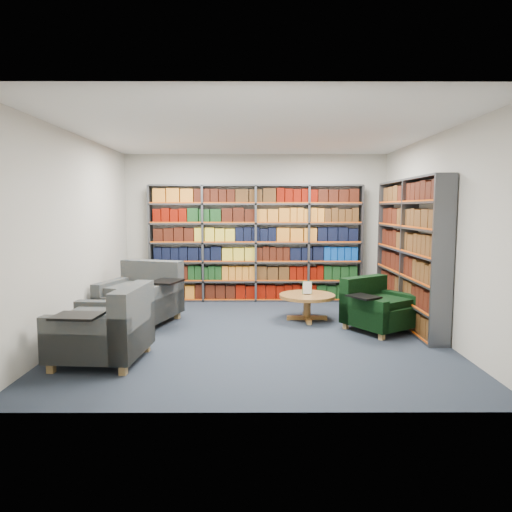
{
  "coord_description": "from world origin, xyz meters",
  "views": [
    {
      "loc": [
        -0.02,
        -6.32,
        1.78
      ],
      "look_at": [
        0.0,
        0.6,
        1.05
      ],
      "focal_mm": 32.0,
      "sensor_mm": 36.0,
      "label": 1
    }
  ],
  "objects_px": {
    "chair_green_right": "(375,309)",
    "coffee_table": "(307,300)",
    "chair_teal_front": "(109,332)",
    "chair_teal_left": "(143,298)"
  },
  "relations": [
    {
      "from": "chair_green_right",
      "to": "chair_teal_front",
      "type": "relative_size",
      "value": 0.97
    },
    {
      "from": "chair_teal_front",
      "to": "coffee_table",
      "type": "bearing_deg",
      "value": 37.96
    },
    {
      "from": "chair_green_right",
      "to": "chair_teal_front",
      "type": "height_order",
      "value": "chair_teal_front"
    },
    {
      "from": "chair_teal_front",
      "to": "coffee_table",
      "type": "height_order",
      "value": "chair_teal_front"
    },
    {
      "from": "chair_teal_left",
      "to": "chair_teal_front",
      "type": "distance_m",
      "value": 1.89
    },
    {
      "from": "chair_green_right",
      "to": "coffee_table",
      "type": "height_order",
      "value": "chair_green_right"
    },
    {
      "from": "coffee_table",
      "to": "chair_teal_front",
      "type": "bearing_deg",
      "value": -142.04
    },
    {
      "from": "coffee_table",
      "to": "chair_teal_left",
      "type": "bearing_deg",
      "value": -178.33
    },
    {
      "from": "chair_green_right",
      "to": "coffee_table",
      "type": "bearing_deg",
      "value": 149.29
    },
    {
      "from": "chair_teal_left",
      "to": "chair_green_right",
      "type": "distance_m",
      "value": 3.55
    }
  ]
}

